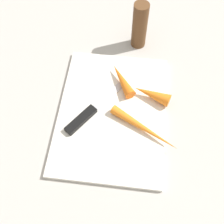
{
  "coord_description": "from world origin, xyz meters",
  "views": [
    {
      "loc": [
        -0.37,
        -0.04,
        0.64
      ],
      "look_at": [
        0.0,
        0.0,
        0.01
      ],
      "focal_mm": 47.83,
      "sensor_mm": 36.0,
      "label": 1
    }
  ],
  "objects_px": {
    "knife": "(85,116)",
    "carrot_medium": "(122,80)",
    "carrot_shortest": "(152,94)",
    "pepper_grinder": "(140,26)",
    "carrot_longest": "(144,128)",
    "cutting_board": "(112,113)"
  },
  "relations": [
    {
      "from": "cutting_board",
      "to": "knife",
      "type": "relative_size",
      "value": 2.07
    },
    {
      "from": "knife",
      "to": "carrot_shortest",
      "type": "xyz_separation_m",
      "value": [
        0.08,
        -0.16,
        0.01
      ]
    },
    {
      "from": "carrot_medium",
      "to": "carrot_longest",
      "type": "bearing_deg",
      "value": 175.83
    },
    {
      "from": "pepper_grinder",
      "to": "carrot_shortest",
      "type": "bearing_deg",
      "value": -166.13
    },
    {
      "from": "knife",
      "to": "carrot_medium",
      "type": "distance_m",
      "value": 0.14
    },
    {
      "from": "cutting_board",
      "to": "carrot_longest",
      "type": "height_order",
      "value": "carrot_longest"
    },
    {
      "from": "cutting_board",
      "to": "carrot_longest",
      "type": "distance_m",
      "value": 0.09
    },
    {
      "from": "cutting_board",
      "to": "carrot_medium",
      "type": "relative_size",
      "value": 3.48
    },
    {
      "from": "cutting_board",
      "to": "carrot_medium",
      "type": "bearing_deg",
      "value": -9.58
    },
    {
      "from": "knife",
      "to": "carrot_shortest",
      "type": "bearing_deg",
      "value": -28.34
    },
    {
      "from": "knife",
      "to": "pepper_grinder",
      "type": "distance_m",
      "value": 0.29
    },
    {
      "from": "carrot_medium",
      "to": "carrot_longest",
      "type": "distance_m",
      "value": 0.15
    },
    {
      "from": "cutting_board",
      "to": "pepper_grinder",
      "type": "bearing_deg",
      "value": -10.74
    },
    {
      "from": "cutting_board",
      "to": "carrot_longest",
      "type": "relative_size",
      "value": 2.0
    },
    {
      "from": "cutting_board",
      "to": "knife",
      "type": "xyz_separation_m",
      "value": [
        -0.02,
        0.06,
        0.01
      ]
    },
    {
      "from": "knife",
      "to": "cutting_board",
      "type": "bearing_deg",
      "value": -34.16
    },
    {
      "from": "cutting_board",
      "to": "carrot_shortest",
      "type": "bearing_deg",
      "value": -60.38
    },
    {
      "from": "carrot_medium",
      "to": "carrot_shortest",
      "type": "bearing_deg",
      "value": -145.91
    },
    {
      "from": "carrot_shortest",
      "to": "pepper_grinder",
      "type": "height_order",
      "value": "pepper_grinder"
    },
    {
      "from": "cutting_board",
      "to": "knife",
      "type": "bearing_deg",
      "value": 110.16
    },
    {
      "from": "carrot_shortest",
      "to": "pepper_grinder",
      "type": "xyz_separation_m",
      "value": [
        0.19,
        0.05,
        0.04
      ]
    },
    {
      "from": "carrot_shortest",
      "to": "carrot_longest",
      "type": "xyz_separation_m",
      "value": [
        -0.09,
        0.01,
        -0.0
      ]
    }
  ]
}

